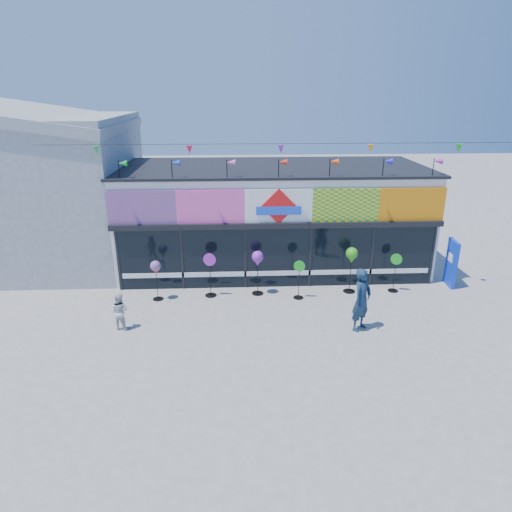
{
  "coord_description": "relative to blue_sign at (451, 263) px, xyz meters",
  "views": [
    {
      "loc": [
        -1.57,
        -12.26,
        6.98
      ],
      "look_at": [
        -0.87,
        2.0,
        1.75
      ],
      "focal_mm": 32.0,
      "sensor_mm": 36.0,
      "label": 1
    }
  ],
  "objects": [
    {
      "name": "blue_sign",
      "position": [
        0.0,
        0.0,
        0.0
      ],
      "size": [
        0.21,
        0.89,
        1.77
      ],
      "rotation": [
        0.0,
        0.0,
        -0.09
      ],
      "color": "#0D37D1",
      "rests_on": "ground"
    },
    {
      "name": "spinner_2",
      "position": [
        -7.27,
        -0.44,
        0.43
      ],
      "size": [
        0.42,
        0.42,
        1.64
      ],
      "color": "black",
      "rests_on": "ground"
    },
    {
      "name": "spinner_4",
      "position": [
        -3.91,
        -0.42,
        0.48
      ],
      "size": [
        0.43,
        0.43,
        1.71
      ],
      "color": "black",
      "rests_on": "ground"
    },
    {
      "name": "spinner_3",
      "position": [
        -5.84,
        -0.87,
        -0.14
      ],
      "size": [
        0.39,
        0.36,
        1.41
      ],
      "color": "black",
      "rests_on": "ground"
    },
    {
      "name": "neighbour_building",
      "position": [
        -16.49,
        3.77,
        2.32
      ],
      "size": [
        8.18,
        7.2,
        6.87
      ],
      "color": "#A9ADAF",
      "rests_on": "ground"
    },
    {
      "name": "ground",
      "position": [
        -6.49,
        -3.23,
        -0.89
      ],
      "size": [
        80.0,
        80.0,
        0.0
      ],
      "primitive_type": "plane",
      "color": "gray",
      "rests_on": "ground"
    },
    {
      "name": "child",
      "position": [
        -11.63,
        -2.78,
        -0.3
      ],
      "size": [
        0.64,
        0.47,
        1.17
      ],
      "primitive_type": "imported",
      "rotation": [
        0.0,
        0.0,
        2.87
      ],
      "color": "silver",
      "rests_on": "ground"
    },
    {
      "name": "spinner_1",
      "position": [
        -8.96,
        -0.53,
        -0.04
      ],
      "size": [
        0.45,
        0.41,
        1.61
      ],
      "color": "black",
      "rests_on": "ground"
    },
    {
      "name": "spinner_0",
      "position": [
        -10.81,
        -0.74,
        0.27
      ],
      "size": [
        0.37,
        0.37,
        1.45
      ],
      "color": "black",
      "rests_on": "ground"
    },
    {
      "name": "adult_man",
      "position": [
        -4.25,
        -3.17,
        0.1
      ],
      "size": [
        0.86,
        0.84,
        1.99
      ],
      "primitive_type": "imported",
      "rotation": [
        0.0,
        0.0,
        0.74
      ],
      "color": "#162C45",
      "rests_on": "ground"
    },
    {
      "name": "kite_shop",
      "position": [
        -6.49,
        2.71,
        1.16
      ],
      "size": [
        16.0,
        5.7,
        5.31
      ],
      "color": "white",
      "rests_on": "ground"
    },
    {
      "name": "spinner_5",
      "position": [
        -2.28,
        -0.44,
        -0.12
      ],
      "size": [
        0.39,
        0.37,
        1.45
      ],
      "color": "black",
      "rests_on": "ground"
    }
  ]
}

